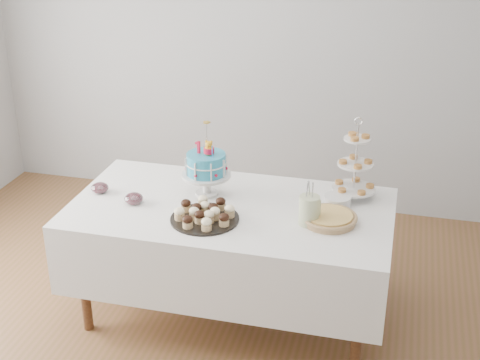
% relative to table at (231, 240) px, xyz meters
% --- Properties ---
extents(floor, '(5.00, 5.00, 0.00)m').
position_rel_table_xyz_m(floor, '(0.00, -0.30, -0.54)').
color(floor, brown).
rests_on(floor, ground).
extents(walls, '(5.04, 4.04, 2.70)m').
position_rel_table_xyz_m(walls, '(0.00, -0.30, 0.81)').
color(walls, '#A7A9AC').
rests_on(walls, floor).
extents(table, '(1.92, 1.02, 0.77)m').
position_rel_table_xyz_m(table, '(0.00, 0.00, 0.00)').
color(table, white).
rests_on(table, floor).
extents(birthday_cake, '(0.30, 0.30, 0.47)m').
position_rel_table_xyz_m(birthday_cake, '(-0.19, 0.13, 0.35)').
color(birthday_cake, silver).
rests_on(birthday_cake, table).
extents(cupcake_tray, '(0.40, 0.40, 0.09)m').
position_rel_table_xyz_m(cupcake_tray, '(-0.10, -0.20, 0.27)').
color(cupcake_tray, black).
rests_on(cupcake_tray, table).
extents(pie, '(0.32, 0.32, 0.05)m').
position_rel_table_xyz_m(pie, '(0.60, -0.05, 0.26)').
color(pie, tan).
rests_on(pie, table).
extents(tiered_stand, '(0.27, 0.27, 0.52)m').
position_rel_table_xyz_m(tiered_stand, '(0.70, 0.32, 0.44)').
color(tiered_stand, silver).
rests_on(tiered_stand, table).
extents(plate_stack, '(0.16, 0.16, 0.06)m').
position_rel_table_xyz_m(plate_stack, '(0.62, 0.17, 0.26)').
color(plate_stack, silver).
rests_on(plate_stack, table).
extents(pastry_plate, '(0.22, 0.22, 0.03)m').
position_rel_table_xyz_m(pastry_plate, '(-0.29, 0.40, 0.24)').
color(pastry_plate, silver).
rests_on(pastry_plate, table).
extents(jam_bowl_a, '(0.11, 0.11, 0.07)m').
position_rel_table_xyz_m(jam_bowl_a, '(-0.58, -0.10, 0.26)').
color(jam_bowl_a, silver).
rests_on(jam_bowl_a, table).
extents(jam_bowl_b, '(0.11, 0.11, 0.06)m').
position_rel_table_xyz_m(jam_bowl_b, '(-0.84, -0.01, 0.26)').
color(jam_bowl_b, silver).
rests_on(jam_bowl_b, table).
extents(utensil_pitcher, '(0.12, 0.12, 0.26)m').
position_rel_table_xyz_m(utensil_pitcher, '(0.49, -0.10, 0.32)').
color(utensil_pitcher, beige).
rests_on(utensil_pitcher, table).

